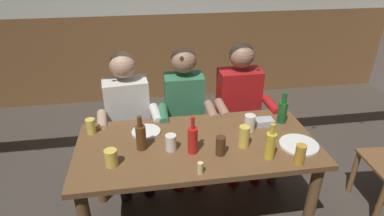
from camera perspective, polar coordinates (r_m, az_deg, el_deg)
The scene contains 21 objects.
ground_plane at distance 2.88m, azimuth 0.31°, elevation -17.06°, with size 7.80×7.80×0.00m, color #423A33.
back_wall_wainscot at distance 4.54m, azimuth -4.37°, elevation 9.23°, with size 6.50×0.12×1.19m, color brown.
dining_table at distance 2.35m, azimuth 0.93°, elevation -8.50°, with size 1.72×0.81×0.75m.
person_0 at distance 2.85m, azimuth -11.41°, elevation -1.12°, with size 0.55×0.56×1.23m.
person_1 at distance 2.86m, azimuth -1.27°, elevation -0.19°, with size 0.49×0.52×1.24m.
person_2 at distance 2.96m, azimuth 8.71°, elevation 0.73°, with size 0.53×0.51×1.26m.
table_candle at distance 1.99m, azimuth 1.51°, elevation -10.76°, with size 0.04×0.04×0.08m, color #F9E08C.
condiment_caddy at distance 2.56m, azimuth 12.88°, elevation -2.47°, with size 0.14×0.10×0.05m, color #B2B7BC.
plate_0 at distance 2.43m, azimuth -8.27°, elevation -4.24°, with size 0.22×0.22×0.01m, color white.
plate_1 at distance 2.38m, azimuth 18.71°, elevation -6.29°, with size 0.27×0.27×0.01m, color white.
bottle_0 at distance 2.15m, azimuth 13.96°, elevation -6.43°, with size 0.07×0.07×0.26m.
bottle_1 at distance 2.20m, azimuth -9.19°, elevation -5.09°, with size 0.07×0.07×0.26m.
bottle_2 at distance 2.59m, azimuth 16.01°, elevation -0.51°, with size 0.07×0.07×0.26m.
bottle_3 at distance 2.14m, azimuth 0.12°, elevation -5.69°, with size 0.07×0.07×0.28m.
pint_glass_0 at distance 2.15m, azimuth 5.18°, elevation -6.79°, with size 0.07×0.07×0.14m, color #4C2D19.
pint_glass_1 at distance 2.11m, azimuth -14.38°, elevation -8.70°, with size 0.08×0.08×0.11m, color #E5C64C.
pint_glass_2 at distance 2.17m, azimuth 18.92°, elevation -7.89°, with size 0.07×0.07×0.14m, color gold.
pint_glass_3 at distance 2.19m, azimuth -3.83°, elevation -6.23°, with size 0.08×0.08×0.12m, color white.
pint_glass_4 at distance 2.44m, azimuth 10.34°, elevation -2.63°, with size 0.08×0.08×0.13m, color white.
pint_glass_5 at distance 2.49m, azimuth -17.78°, elevation -3.15°, with size 0.07×0.07×0.12m, color #E5C64C.
pint_glass_6 at distance 2.24m, azimuth 9.36°, elevation -5.09°, with size 0.07×0.07×0.16m, color #E5C64C.
Camera 1 is at (-0.33, -2.02, 2.02)m, focal length 29.58 mm.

